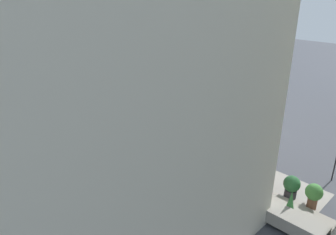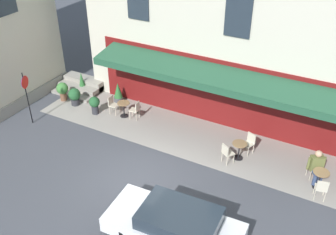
{
  "view_description": "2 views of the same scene",
  "coord_description": "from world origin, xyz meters",
  "px_view_note": "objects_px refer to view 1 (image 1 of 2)",
  "views": [
    {
      "loc": [
        9.86,
        -13.56,
        7.38
      ],
      "look_at": [
        -1.13,
        -2.76,
        1.1
      ],
      "focal_mm": 34.45,
      "sensor_mm": 36.0,
      "label": 1
    },
    {
      "loc": [
        -6.36,
        9.58,
        9.96
      ],
      "look_at": [
        0.16,
        -2.51,
        1.29
      ],
      "focal_mm": 41.4,
      "sensor_mm": 36.0,
      "label": 2
    }
  ],
  "objects_px": {
    "cafe_table_near_entrance": "(143,120)",
    "seated_patron_in_olive": "(111,103)",
    "cafe_chair_cream_near_door": "(120,101)",
    "cafe_table_far_end": "(113,105)",
    "cafe_table_mid_terrace": "(226,161)",
    "cafe_chair_cream_under_awning": "(110,107)",
    "parked_car_white": "(206,97)",
    "cafe_chair_cream_facing_street": "(58,91)",
    "potted_plant_entrance_right": "(232,180)",
    "potted_plant_under_sign": "(292,186)",
    "cafe_chair_cream_back_row": "(133,121)",
    "cafe_chair_cream_by_window": "(155,118)",
    "potted_plant_mid_terrace": "(314,194)",
    "cafe_chair_cream_kerbside": "(239,165)",
    "seated_companion_in_blue": "(72,89)",
    "potted_plant_by_steps": "(290,206)",
    "cafe_table_streetside": "(66,93)",
    "cafe_chair_cream_corner_left": "(75,92)",
    "potted_plant_entrance_left": "(261,169)",
    "cafe_chair_cream_corner_right": "(213,156)"
  },
  "relations": [
    {
      "from": "cafe_table_streetside",
      "to": "cafe_chair_cream_under_awning",
      "type": "bearing_deg",
      "value": 4.79
    },
    {
      "from": "potted_plant_entrance_right",
      "to": "cafe_table_streetside",
      "type": "bearing_deg",
      "value": 176.58
    },
    {
      "from": "cafe_chair_cream_back_row",
      "to": "potted_plant_entrance_right",
      "type": "bearing_deg",
      "value": -7.37
    },
    {
      "from": "cafe_chair_cream_corner_left",
      "to": "seated_patron_in_olive",
      "type": "height_order",
      "value": "seated_patron_in_olive"
    },
    {
      "from": "cafe_table_far_end",
      "to": "potted_plant_entrance_right",
      "type": "bearing_deg",
      "value": -9.95
    },
    {
      "from": "potted_plant_under_sign",
      "to": "cafe_chair_cream_near_door",
      "type": "bearing_deg",
      "value": 174.62
    },
    {
      "from": "cafe_table_mid_terrace",
      "to": "cafe_chair_cream_kerbside",
      "type": "relative_size",
      "value": 0.82
    },
    {
      "from": "cafe_table_far_end",
      "to": "seated_patron_in_olive",
      "type": "height_order",
      "value": "seated_patron_in_olive"
    },
    {
      "from": "cafe_table_near_entrance",
      "to": "potted_plant_mid_terrace",
      "type": "height_order",
      "value": "potted_plant_mid_terrace"
    },
    {
      "from": "cafe_chair_cream_back_row",
      "to": "cafe_chair_cream_facing_street",
      "type": "bearing_deg",
      "value": -177.0
    },
    {
      "from": "cafe_chair_cream_under_awning",
      "to": "potted_plant_mid_terrace",
      "type": "xyz_separation_m",
      "value": [
        12.49,
        -0.07,
        0.05
      ]
    },
    {
      "from": "potted_plant_under_sign",
      "to": "seated_patron_in_olive",
      "type": "bearing_deg",
      "value": 179.14
    },
    {
      "from": "cafe_chair_cream_corner_left",
      "to": "cafe_chair_cream_near_door",
      "type": "xyz_separation_m",
      "value": [
        3.82,
        1.01,
        0.0
      ]
    },
    {
      "from": "parked_car_white",
      "to": "cafe_chair_cream_facing_street",
      "type": "bearing_deg",
      "value": -144.43
    },
    {
      "from": "cafe_table_far_end",
      "to": "potted_plant_mid_terrace",
      "type": "xyz_separation_m",
      "value": [
        12.83,
        -0.6,
        0.11
      ]
    },
    {
      "from": "cafe_table_mid_terrace",
      "to": "cafe_chair_cream_under_awning",
      "type": "distance_m",
      "value": 8.85
    },
    {
      "from": "cafe_table_mid_terrace",
      "to": "cafe_table_far_end",
      "type": "bearing_deg",
      "value": 175.22
    },
    {
      "from": "cafe_table_streetside",
      "to": "cafe_chair_cream_facing_street",
      "type": "relative_size",
      "value": 0.82
    },
    {
      "from": "cafe_table_mid_terrace",
      "to": "cafe_chair_cream_facing_street",
      "type": "xyz_separation_m",
      "value": [
        -14.04,
        -0.5,
        0.06
      ]
    },
    {
      "from": "cafe_chair_cream_back_row",
      "to": "seated_companion_in_blue",
      "type": "relative_size",
      "value": 0.67
    },
    {
      "from": "cafe_chair_cream_near_door",
      "to": "cafe_table_far_end",
      "type": "bearing_deg",
      "value": -76.86
    },
    {
      "from": "parked_car_white",
      "to": "cafe_table_near_entrance",
      "type": "bearing_deg",
      "value": -93.8
    },
    {
      "from": "cafe_table_streetside",
      "to": "parked_car_white",
      "type": "relative_size",
      "value": 0.17
    },
    {
      "from": "potted_plant_entrance_left",
      "to": "cafe_chair_cream_corner_right",
      "type": "bearing_deg",
      "value": -164.83
    },
    {
      "from": "seated_companion_in_blue",
      "to": "potted_plant_by_steps",
      "type": "xyz_separation_m",
      "value": [
        16.63,
        -1.2,
        -0.16
      ]
    },
    {
      "from": "cafe_chair_cream_back_row",
      "to": "cafe_chair_cream_corner_left",
      "type": "relative_size",
      "value": 1.0
    },
    {
      "from": "cafe_chair_cream_near_door",
      "to": "seated_patron_in_olive",
      "type": "bearing_deg",
      "value": -69.16
    },
    {
      "from": "cafe_chair_cream_facing_street",
      "to": "cafe_chair_cream_under_awning",
      "type": "xyz_separation_m",
      "value": [
        5.19,
        0.74,
        0.0
      ]
    },
    {
      "from": "potted_plant_mid_terrace",
      "to": "cafe_table_far_end",
      "type": "bearing_deg",
      "value": 177.32
    },
    {
      "from": "potted_plant_under_sign",
      "to": "cafe_chair_cream_by_window",
      "type": "bearing_deg",
      "value": 174.64
    },
    {
      "from": "potted_plant_entrance_left",
      "to": "potted_plant_by_steps",
      "type": "bearing_deg",
      "value": -36.86
    },
    {
      "from": "cafe_chair_cream_by_window",
      "to": "cafe_table_far_end",
      "type": "xyz_separation_m",
      "value": [
        -3.56,
        -0.26,
        -0.06
      ]
    },
    {
      "from": "cafe_table_far_end",
      "to": "potted_plant_under_sign",
      "type": "bearing_deg",
      "value": -2.52
    },
    {
      "from": "cafe_chair_cream_kerbside",
      "to": "potted_plant_entrance_right",
      "type": "distance_m",
      "value": 1.12
    },
    {
      "from": "cafe_table_far_end",
      "to": "potted_plant_by_steps",
      "type": "bearing_deg",
      "value": -8.09
    },
    {
      "from": "cafe_table_near_entrance",
      "to": "cafe_chair_cream_under_awning",
      "type": "distance_m",
      "value": 2.89
    },
    {
      "from": "cafe_chair_cream_facing_street",
      "to": "potted_plant_entrance_left",
      "type": "xyz_separation_m",
      "value": [
        15.42,
        0.96,
        -0.01
      ]
    },
    {
      "from": "cafe_table_near_entrance",
      "to": "potted_plant_under_sign",
      "type": "height_order",
      "value": "potted_plant_under_sign"
    },
    {
      "from": "cafe_table_mid_terrace",
      "to": "parked_car_white",
      "type": "bearing_deg",
      "value": 135.65
    },
    {
      "from": "seated_patron_in_olive",
      "to": "potted_plant_under_sign",
      "type": "bearing_deg",
      "value": -0.86
    },
    {
      "from": "cafe_chair_cream_kerbside",
      "to": "cafe_chair_cream_facing_street",
      "type": "height_order",
      "value": "same"
    },
    {
      "from": "parked_car_white",
      "to": "potted_plant_under_sign",
      "type": "bearing_deg",
      "value": -31.98
    },
    {
      "from": "cafe_table_streetside",
      "to": "cafe_chair_cream_under_awning",
      "type": "xyz_separation_m",
      "value": [
        4.66,
        0.39,
        0.06
      ]
    },
    {
      "from": "cafe_table_near_entrance",
      "to": "seated_companion_in_blue",
      "type": "distance_m",
      "value": 7.32
    },
    {
      "from": "cafe_chair_cream_by_window",
      "to": "cafe_chair_cream_facing_street",
      "type": "bearing_deg",
      "value": -169.68
    },
    {
      "from": "potted_plant_entrance_left",
      "to": "cafe_chair_cream_by_window",
      "type": "bearing_deg",
      "value": 175.33
    },
    {
      "from": "cafe_table_near_entrance",
      "to": "potted_plant_entrance_right",
      "type": "distance_m",
      "value": 7.16
    },
    {
      "from": "cafe_chair_cream_under_awning",
      "to": "potted_plant_under_sign",
      "type": "xyz_separation_m",
      "value": [
        11.65,
        0.01,
        -0.05
      ]
    },
    {
      "from": "cafe_table_near_entrance",
      "to": "seated_patron_in_olive",
      "type": "height_order",
      "value": "seated_patron_in_olive"
    },
    {
      "from": "cafe_chair_cream_kerbside",
      "to": "cafe_chair_cream_corner_left",
      "type": "distance_m",
      "value": 13.8
    }
  ]
}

